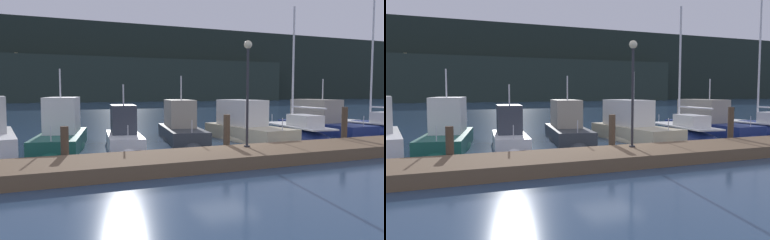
{
  "view_description": "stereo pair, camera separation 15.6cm",
  "coord_description": "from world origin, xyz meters",
  "views": [
    {
      "loc": [
        -7.34,
        -14.03,
        2.64
      ],
      "look_at": [
        0.0,
        3.49,
        1.2
      ],
      "focal_mm": 35.0,
      "sensor_mm": 36.0,
      "label": 1
    },
    {
      "loc": [
        -7.2,
        -14.09,
        2.64
      ],
      "look_at": [
        0.0,
        3.49,
        1.2
      ],
      "focal_mm": 35.0,
      "sensor_mm": 36.0,
      "label": 2
    }
  ],
  "objects": [
    {
      "name": "mooring_pile_3",
      "position": [
        6.43,
        -0.26,
        0.95
      ],
      "size": [
        0.28,
        0.28,
        1.91
      ],
      "primitive_type": "cylinder",
      "color": "#4C3D2D",
      "rests_on": "ground"
    },
    {
      "name": "dock",
      "position": [
        0.0,
        -1.91,
        0.23
      ],
      "size": [
        33.1,
        2.8,
        0.45
      ],
      "primitive_type": "cube",
      "color": "brown",
      "rests_on": "ground"
    },
    {
      "name": "hillside_backdrop",
      "position": [
        -1.66,
        95.46,
        9.92
      ],
      "size": [
        240.0,
        23.0,
        21.51
      ],
      "color": "#1E2823",
      "rests_on": "ground"
    },
    {
      "name": "mooring_pile_1",
      "position": [
        -6.43,
        -0.26,
        0.71
      ],
      "size": [
        0.28,
        0.28,
        1.43
      ],
      "primitive_type": "cylinder",
      "color": "#4C3D2D",
      "rests_on": "ground"
    },
    {
      "name": "ground_plane",
      "position": [
        0.0,
        0.0,
        0.0
      ],
      "size": [
        400.0,
        400.0,
        0.0
      ],
      "primitive_type": "plane",
      "color": "navy"
    },
    {
      "name": "mooring_pile_2",
      "position": [
        0.0,
        -0.26,
        0.85
      ],
      "size": [
        0.28,
        0.28,
        1.69
      ],
      "primitive_type": "cylinder",
      "color": "#4C3D2D",
      "rests_on": "ground"
    },
    {
      "name": "sailboat_berth_9",
      "position": [
        12.72,
        3.02,
        0.12
      ],
      "size": [
        3.3,
        8.56,
        11.76
      ],
      "color": "navy",
      "rests_on": "ground"
    },
    {
      "name": "motorboat_berth_6",
      "position": [
        3.35,
        3.66,
        0.4
      ],
      "size": [
        2.85,
        6.69,
        4.3
      ],
      "color": "beige",
      "rests_on": "ground"
    },
    {
      "name": "channel_buoy",
      "position": [
        4.68,
        17.2,
        0.69
      ],
      "size": [
        1.25,
        1.25,
        1.89
      ],
      "color": "red",
      "rests_on": "ground"
    },
    {
      "name": "sailboat_berth_7",
      "position": [
        6.7,
        3.56,
        0.15
      ],
      "size": [
        2.65,
        6.79,
        8.15
      ],
      "color": "navy",
      "rests_on": "ground"
    },
    {
      "name": "motorboat_berth_8",
      "position": [
        9.75,
        4.99,
        0.42
      ],
      "size": [
        2.41,
        7.51,
        3.92
      ],
      "color": "navy",
      "rests_on": "ground"
    },
    {
      "name": "motorboat_berth_3",
      "position": [
        -6.26,
        4.34,
        0.42
      ],
      "size": [
        3.29,
        7.02,
        4.33
      ],
      "color": "#195647",
      "rests_on": "ground"
    },
    {
      "name": "motorboat_berth_5",
      "position": [
        -0.01,
        4.99,
        0.39
      ],
      "size": [
        3.2,
        6.76,
        4.09
      ],
      "color": "#2D3338",
      "rests_on": "ground"
    },
    {
      "name": "motorboat_berth_4",
      "position": [
        -3.5,
        3.51,
        0.34
      ],
      "size": [
        2.3,
        5.07,
        3.58
      ],
      "color": "white",
      "rests_on": "ground"
    },
    {
      "name": "dock_lamppost",
      "position": [
        0.37,
        -1.28,
        3.23
      ],
      "size": [
        0.32,
        0.32,
        4.18
      ],
      "color": "#2D2D33",
      "rests_on": "dock"
    }
  ]
}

